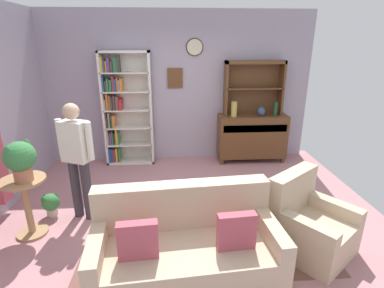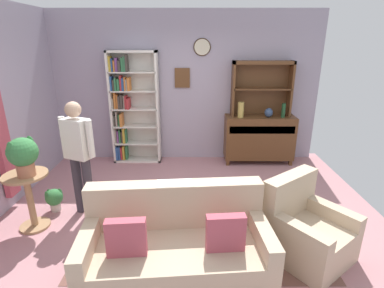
{
  "view_description": "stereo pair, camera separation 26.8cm",
  "coord_description": "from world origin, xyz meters",
  "views": [
    {
      "loc": [
        -0.17,
        -3.56,
        2.27
      ],
      "look_at": [
        0.1,
        0.2,
        0.95
      ],
      "focal_mm": 27.81,
      "sensor_mm": 36.0,
      "label": 1
    },
    {
      "loc": [
        0.1,
        -3.57,
        2.27
      ],
      "look_at": [
        0.1,
        0.2,
        0.95
      ],
      "focal_mm": 27.81,
      "sensor_mm": 36.0,
      "label": 2
    }
  ],
  "objects": [
    {
      "name": "vase_tall",
      "position": [
        0.99,
        1.78,
        1.06
      ],
      "size": [
        0.11,
        0.11,
        0.28
      ],
      "primitive_type": "cylinder",
      "color": "tan",
      "rests_on": "sideboard"
    },
    {
      "name": "wall_back",
      "position": [
        0.0,
        2.13,
        1.4
      ],
      "size": [
        5.0,
        0.09,
        2.8
      ],
      "color": "#A399AD",
      "rests_on": "ground_plane"
    },
    {
      "name": "bookshelf",
      "position": [
        -1.05,
        1.94,
        1.06
      ],
      "size": [
        0.9,
        0.3,
        2.1
      ],
      "color": "silver",
      "rests_on": "ground_plane"
    },
    {
      "name": "ground_plane",
      "position": [
        0.0,
        0.0,
        -0.01
      ],
      "size": [
        5.4,
        4.6,
        0.02
      ],
      "primitive_type": "cube",
      "color": "#B27A7F"
    },
    {
      "name": "person_reading",
      "position": [
        -1.37,
        0.04,
        0.91
      ],
      "size": [
        0.51,
        0.32,
        1.56
      ],
      "color": "#38333D",
      "rests_on": "ground_plane"
    },
    {
      "name": "armchair_floral",
      "position": [
        1.34,
        -0.82,
        0.29
      ],
      "size": [
        1.07,
        1.07,
        0.88
      ],
      "color": "#C6AD8E",
      "rests_on": "ground_plane"
    },
    {
      "name": "sideboard_hutch",
      "position": [
        1.38,
        1.97,
        1.56
      ],
      "size": [
        1.1,
        0.26,
        1.0
      ],
      "color": "brown",
      "rests_on": "sideboard"
    },
    {
      "name": "potted_plant_small",
      "position": [
        -1.82,
        0.08,
        0.19
      ],
      "size": [
        0.23,
        0.23,
        0.32
      ],
      "color": "beige",
      "rests_on": "ground_plane"
    },
    {
      "name": "vase_round",
      "position": [
        1.51,
        1.79,
        1.01
      ],
      "size": [
        0.15,
        0.15,
        0.17
      ],
      "primitive_type": "ellipsoid",
      "color": "#33476B",
      "rests_on": "sideboard"
    },
    {
      "name": "sideboard",
      "position": [
        1.38,
        1.86,
        0.51
      ],
      "size": [
        1.3,
        0.45,
        0.92
      ],
      "color": "brown",
      "rests_on": "ground_plane"
    },
    {
      "name": "potted_plant_large",
      "position": [
        -1.87,
        -0.35,
        1.02
      ],
      "size": [
        0.34,
        0.34,
        0.47
      ],
      "color": "#AD6B4C",
      "rests_on": "plant_stand"
    },
    {
      "name": "book_stack",
      "position": [
        0.14,
        -0.27,
        0.45
      ],
      "size": [
        0.21,
        0.14,
        0.07
      ],
      "color": "#B22D33",
      "rests_on": "coffee_table"
    },
    {
      "name": "plant_stand",
      "position": [
        -1.92,
        -0.3,
        0.46
      ],
      "size": [
        0.52,
        0.52,
        0.74
      ],
      "color": "#A87F56",
      "rests_on": "ground_plane"
    },
    {
      "name": "bottle_wine",
      "position": [
        1.77,
        1.77,
        1.05
      ],
      "size": [
        0.07,
        0.07,
        0.26
      ],
      "primitive_type": "cylinder",
      "color": "#194223",
      "rests_on": "sideboard"
    },
    {
      "name": "couch_floral",
      "position": [
        -0.05,
        -1.13,
        0.31
      ],
      "size": [
        1.86,
        0.99,
        0.9
      ],
      "color": "#C6AD8E",
      "rests_on": "ground_plane"
    },
    {
      "name": "coffee_table",
      "position": [
        0.24,
        -0.24,
        0.35
      ],
      "size": [
        0.8,
        0.5,
        0.42
      ],
      "color": "brown",
      "rests_on": "ground_plane"
    },
    {
      "name": "area_rug",
      "position": [
        0.2,
        -0.3,
        0.0
      ],
      "size": [
        2.82,
        1.99,
        0.01
      ],
      "primitive_type": "cube",
      "color": "brown",
      "rests_on": "ground_plane"
    }
  ]
}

